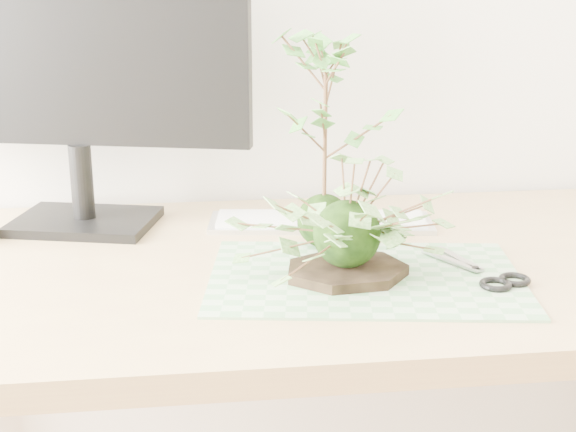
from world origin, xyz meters
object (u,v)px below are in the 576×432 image
Objects in this scene: ivy_kokedama at (348,203)px; keyboard at (321,221)px; maple_kokedama at (326,89)px; desk at (341,309)px; monitor at (73,51)px.

ivy_kokedama is 0.28m from keyboard.
maple_kokedama reaches higher than ivy_kokedama.
ivy_kokedama is at bearing -96.82° from desk.
monitor is at bearing 179.87° from keyboard.
maple_kokedama is at bearing 93.60° from ivy_kokedama.
ivy_kokedama is at bearing -86.40° from maple_kokedama.
monitor is at bearing 157.09° from maple_kokedama.
maple_kokedama is (-0.02, 0.06, 0.34)m from desk.
ivy_kokedama is 0.95× the size of maple_kokedama.
ivy_kokedama is at bearing -83.41° from keyboard.
monitor is at bearing 151.47° from desk.
monitor is (-0.41, 0.31, 0.19)m from ivy_kokedama.
monitor is (-0.42, 0.23, 0.39)m from desk.
desk is at bearing -14.07° from monitor.
keyboard is 0.51m from monitor.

